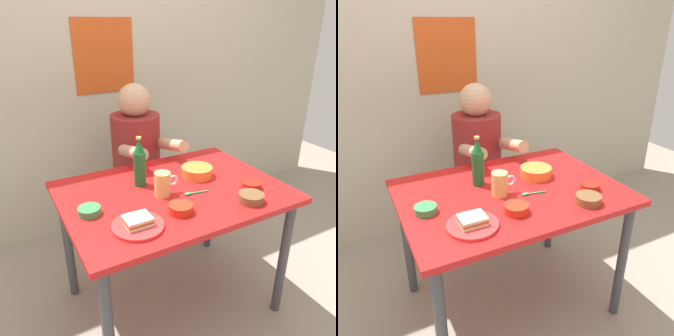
% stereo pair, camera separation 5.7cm
% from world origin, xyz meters
% --- Properties ---
extents(ground_plane, '(6.00, 6.00, 0.00)m').
position_xyz_m(ground_plane, '(0.00, 0.00, 0.00)').
color(ground_plane, gray).
extents(wall_back, '(4.40, 0.09, 2.60)m').
position_xyz_m(wall_back, '(0.00, 1.05, 1.30)').
color(wall_back, '#BCB299').
rests_on(wall_back, ground).
extents(dining_table, '(1.10, 0.80, 0.74)m').
position_xyz_m(dining_table, '(0.00, 0.00, 0.65)').
color(dining_table, red).
rests_on(dining_table, ground).
extents(stool, '(0.34, 0.34, 0.45)m').
position_xyz_m(stool, '(0.08, 0.63, 0.35)').
color(stool, '#4C4C51').
rests_on(stool, ground).
extents(person_seated, '(0.33, 0.56, 0.72)m').
position_xyz_m(person_seated, '(0.08, 0.62, 0.77)').
color(person_seated, maroon).
rests_on(person_seated, stool).
extents(plate_orange, '(0.22, 0.22, 0.01)m').
position_xyz_m(plate_orange, '(-0.29, -0.22, 0.75)').
color(plate_orange, red).
rests_on(plate_orange, dining_table).
extents(sandwich, '(0.11, 0.09, 0.04)m').
position_xyz_m(sandwich, '(-0.29, -0.22, 0.77)').
color(sandwich, beige).
rests_on(sandwich, plate_orange).
extents(beer_mug, '(0.13, 0.08, 0.12)m').
position_xyz_m(beer_mug, '(-0.07, -0.03, 0.80)').
color(beer_mug, '#D1BC66').
rests_on(beer_mug, dining_table).
extents(beer_bottle, '(0.06, 0.06, 0.26)m').
position_xyz_m(beer_bottle, '(-0.12, 0.13, 0.86)').
color(beer_bottle, '#19602D').
rests_on(beer_bottle, dining_table).
extents(sambal_bowl_red, '(0.10, 0.10, 0.03)m').
position_xyz_m(sambal_bowl_red, '(0.36, -0.18, 0.76)').
color(sambal_bowl_red, '#B21E14').
rests_on(sambal_bowl_red, dining_table).
extents(sauce_bowl_chili, '(0.11, 0.11, 0.04)m').
position_xyz_m(sauce_bowl_chili, '(-0.08, -0.21, 0.76)').
color(sauce_bowl_chili, red).
rests_on(sauce_bowl_chili, dining_table).
extents(soup_bowl_orange, '(0.17, 0.17, 0.05)m').
position_xyz_m(soup_bowl_orange, '(0.19, 0.08, 0.77)').
color(soup_bowl_orange, orange).
rests_on(soup_bowl_orange, dining_table).
extents(condiment_bowl_brown, '(0.12, 0.12, 0.04)m').
position_xyz_m(condiment_bowl_brown, '(0.26, -0.28, 0.76)').
color(condiment_bowl_brown, brown).
rests_on(condiment_bowl_brown, dining_table).
extents(dip_bowl_green, '(0.10, 0.10, 0.03)m').
position_xyz_m(dip_bowl_green, '(-0.44, -0.03, 0.76)').
color(dip_bowl_green, '#388C4C').
rests_on(dip_bowl_green, dining_table).
extents(spoon, '(0.13, 0.04, 0.01)m').
position_xyz_m(spoon, '(0.06, -0.09, 0.75)').
color(spoon, '#26A559').
rests_on(spoon, dining_table).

